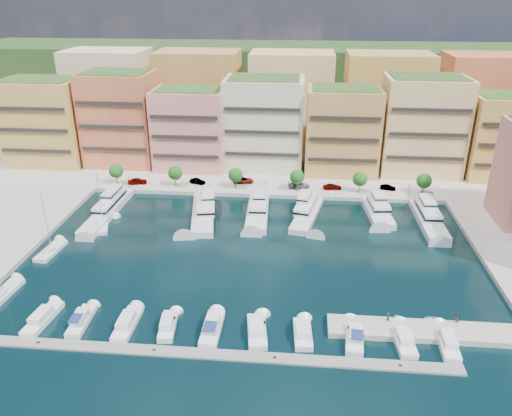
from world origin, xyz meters
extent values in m
plane|color=black|center=(0.00, 0.00, 0.00)|extent=(400.00, 400.00, 0.00)
cube|color=#9E998E|center=(0.00, 62.00, 0.00)|extent=(220.00, 64.00, 2.00)
cube|color=#1E3616|center=(0.00, 110.00, 0.00)|extent=(240.00, 40.00, 58.00)
cube|color=gray|center=(-3.00, -30.00, 0.00)|extent=(72.00, 2.20, 0.35)
cube|color=#9E998E|center=(30.00, -22.00, 0.00)|extent=(32.00, 5.00, 2.00)
cube|color=tan|center=(-66.00, 50.00, 13.00)|extent=(22.00, 16.00, 24.00)
cube|color=black|center=(-66.00, 41.75, 13.00)|extent=(20.24, 0.50, 0.90)
cube|color=#28471C|center=(-66.00, 50.00, 25.40)|extent=(19.36, 14.08, 0.80)
cube|color=#DB8649|center=(-44.00, 52.00, 14.00)|extent=(20.00, 16.00, 26.00)
cube|color=black|center=(-44.00, 43.75, 14.00)|extent=(18.40, 0.50, 0.90)
cube|color=#28471C|center=(-44.00, 52.00, 27.40)|extent=(17.60, 14.08, 0.80)
cube|color=tan|center=(-23.00, 50.00, 12.00)|extent=(20.00, 15.00, 22.00)
cube|color=black|center=(-23.00, 42.25, 12.00)|extent=(18.40, 0.50, 0.90)
cube|color=#28471C|center=(-23.00, 50.00, 23.40)|extent=(17.60, 13.20, 0.80)
cube|color=beige|center=(-2.00, 52.00, 13.50)|extent=(22.00, 16.00, 25.00)
cube|color=black|center=(-2.00, 43.75, 13.50)|extent=(20.24, 0.50, 0.90)
cube|color=#28471C|center=(-2.00, 52.00, 26.40)|extent=(19.36, 14.08, 0.80)
cube|color=tan|center=(20.00, 50.00, 12.50)|extent=(20.00, 15.00, 23.00)
cube|color=black|center=(20.00, 42.25, 12.50)|extent=(18.40, 0.50, 0.90)
cube|color=#28471C|center=(20.00, 50.00, 24.40)|extent=(17.60, 13.20, 0.80)
cube|color=#E6BE7A|center=(42.00, 52.00, 14.00)|extent=(22.00, 16.00, 26.00)
cube|color=black|center=(42.00, 43.75, 14.00)|extent=(20.24, 0.50, 0.90)
cube|color=#28471C|center=(42.00, 52.00, 27.40)|extent=(19.36, 14.08, 0.80)
cube|color=tan|center=(64.00, 50.00, 12.00)|extent=(20.00, 15.00, 22.00)
cube|color=beige|center=(-55.00, 74.00, 16.00)|extent=(26.00, 18.00, 30.00)
cube|color=tan|center=(-25.00, 74.00, 16.00)|extent=(26.00, 18.00, 30.00)
cube|color=#E6BE7A|center=(5.00, 74.00, 16.00)|extent=(26.00, 18.00, 30.00)
cube|color=tan|center=(35.00, 74.00, 16.00)|extent=(26.00, 18.00, 30.00)
cube|color=#DB8649|center=(65.00, 74.00, 16.00)|extent=(26.00, 18.00, 30.00)
cylinder|color=#473323|center=(-40.00, 33.50, 2.50)|extent=(0.24, 0.24, 3.00)
sphere|color=#214F16|center=(-40.00, 33.50, 4.75)|extent=(3.80, 3.80, 3.80)
cylinder|color=#473323|center=(-24.00, 33.50, 2.50)|extent=(0.24, 0.24, 3.00)
sphere|color=#214F16|center=(-24.00, 33.50, 4.75)|extent=(3.80, 3.80, 3.80)
cylinder|color=#473323|center=(-8.00, 33.50, 2.50)|extent=(0.24, 0.24, 3.00)
sphere|color=#214F16|center=(-8.00, 33.50, 4.75)|extent=(3.80, 3.80, 3.80)
cylinder|color=#473323|center=(8.00, 33.50, 2.50)|extent=(0.24, 0.24, 3.00)
sphere|color=#214F16|center=(8.00, 33.50, 4.75)|extent=(3.80, 3.80, 3.80)
cylinder|color=#473323|center=(24.00, 33.50, 2.50)|extent=(0.24, 0.24, 3.00)
sphere|color=#214F16|center=(24.00, 33.50, 4.75)|extent=(3.80, 3.80, 3.80)
cylinder|color=#473323|center=(40.00, 33.50, 2.50)|extent=(0.24, 0.24, 3.00)
sphere|color=#214F16|center=(40.00, 33.50, 4.75)|extent=(3.80, 3.80, 3.80)
cylinder|color=black|center=(-36.00, 31.20, 3.00)|extent=(0.10, 0.10, 4.00)
sphere|color=#FFF2CC|center=(-36.00, 31.20, 5.05)|extent=(0.30, 0.30, 0.30)
cylinder|color=black|center=(-18.00, 31.20, 3.00)|extent=(0.10, 0.10, 4.00)
sphere|color=#FFF2CC|center=(-18.00, 31.20, 5.05)|extent=(0.30, 0.30, 0.30)
cylinder|color=black|center=(0.00, 31.20, 3.00)|extent=(0.10, 0.10, 4.00)
sphere|color=#FFF2CC|center=(0.00, 31.20, 5.05)|extent=(0.30, 0.30, 0.30)
cylinder|color=black|center=(18.00, 31.20, 3.00)|extent=(0.10, 0.10, 4.00)
sphere|color=#FFF2CC|center=(18.00, 31.20, 5.05)|extent=(0.30, 0.30, 0.30)
cylinder|color=black|center=(36.00, 31.20, 3.00)|extent=(0.10, 0.10, 4.00)
sphere|color=#FFF2CC|center=(36.00, 31.20, 5.05)|extent=(0.30, 0.30, 0.30)
cube|color=silver|center=(-36.58, 16.37, 0.35)|extent=(4.59, 25.32, 2.30)
cube|color=silver|center=(-36.58, 18.90, 2.40)|extent=(3.66, 13.94, 1.80)
cube|color=black|center=(-36.58, 18.90, 2.40)|extent=(3.72, 14.01, 0.55)
cube|color=silver|center=(-36.58, 20.92, 4.00)|extent=(2.64, 7.62, 1.40)
cylinder|color=#B2B2B7|center=(-36.58, 22.43, 5.60)|extent=(0.14, 0.14, 1.80)
cube|color=silver|center=(-13.69, 17.56, 0.35)|extent=(8.61, 23.36, 2.30)
cube|color=silver|center=(-13.69, 19.85, 2.40)|extent=(6.03, 13.07, 1.80)
cube|color=black|center=(-13.69, 19.85, 2.40)|extent=(6.10, 13.14, 0.55)
cube|color=silver|center=(-13.69, 21.68, 4.00)|extent=(4.02, 7.25, 1.40)
cylinder|color=#B2B2B7|center=(-13.69, 23.05, 5.60)|extent=(0.14, 0.14, 1.80)
cube|color=silver|center=(-0.92, 19.05, 0.35)|extent=(5.62, 20.08, 2.30)
cube|color=silver|center=(-0.92, 21.04, 2.40)|extent=(4.39, 11.09, 1.80)
cube|color=black|center=(-0.92, 21.04, 2.40)|extent=(4.46, 11.16, 0.55)
cube|color=silver|center=(-0.92, 22.63, 4.00)|extent=(3.14, 6.08, 1.40)
cylinder|color=#B2B2B7|center=(-0.92, 23.82, 5.60)|extent=(0.14, 0.14, 1.80)
cube|color=silver|center=(10.73, 19.09, 0.35)|extent=(8.24, 20.27, 2.30)
cube|color=silver|center=(10.73, 21.08, 2.40)|extent=(5.66, 11.38, 1.80)
cube|color=black|center=(10.73, 21.08, 2.40)|extent=(5.73, 11.45, 0.55)
cube|color=silver|center=(10.73, 22.66, 4.00)|extent=(3.72, 6.34, 1.40)
cylinder|color=#B2B2B7|center=(10.73, 23.85, 5.60)|extent=(0.14, 0.14, 1.80)
cube|color=black|center=(10.73, 19.09, -0.10)|extent=(8.29, 20.32, 0.35)
cube|color=silver|center=(27.39, 21.38, 0.35)|extent=(6.27, 15.63, 2.30)
cube|color=silver|center=(27.39, 22.91, 2.40)|extent=(4.74, 8.72, 1.80)
cube|color=black|center=(27.39, 22.91, 2.40)|extent=(4.81, 8.79, 0.55)
cube|color=silver|center=(27.39, 24.12, 4.00)|extent=(3.32, 4.83, 1.40)
cylinder|color=#B2B2B7|center=(27.39, 25.04, 5.60)|extent=(0.14, 0.14, 1.80)
cube|color=silver|center=(38.47, 18.63, 0.35)|extent=(5.10, 20.81, 2.30)
cube|color=silver|center=(38.47, 20.70, 2.40)|extent=(4.09, 11.47, 1.80)
cube|color=black|center=(38.47, 20.70, 2.40)|extent=(4.15, 11.53, 0.55)
cube|color=silver|center=(38.47, 22.36, 4.00)|extent=(2.96, 6.26, 1.40)
cylinder|color=#B2B2B7|center=(38.47, 23.61, 5.60)|extent=(0.14, 0.14, 1.80)
cube|color=white|center=(-32.00, -24.50, 0.25)|extent=(3.39, 9.17, 1.40)
cube|color=white|center=(-32.00, -24.95, 1.55)|extent=(2.40, 4.47, 1.10)
cube|color=black|center=(-32.00, -23.15, 1.30)|extent=(1.85, 0.27, 0.55)
cube|color=white|center=(-25.51, -24.50, 0.25)|extent=(2.76, 8.26, 1.40)
cube|color=white|center=(-25.51, -24.91, 1.55)|extent=(2.04, 4.00, 1.10)
cube|color=black|center=(-25.51, -23.28, 1.30)|extent=(1.72, 0.18, 0.55)
cube|color=navy|center=(-25.51, -25.97, 2.15)|extent=(1.78, 2.52, 0.12)
cube|color=white|center=(-17.89, -24.50, 0.25)|extent=(2.68, 8.72, 1.40)
cube|color=white|center=(-17.89, -24.94, 1.55)|extent=(2.08, 4.19, 1.10)
cube|color=black|center=(-17.89, -23.19, 1.30)|extent=(1.91, 0.11, 0.55)
cube|color=white|center=(-11.27, -24.50, 0.25)|extent=(3.15, 7.52, 1.40)
cube|color=white|center=(-11.27, -24.87, 1.55)|extent=(2.21, 3.69, 1.10)
cube|color=black|center=(-11.27, -23.40, 1.30)|extent=(1.70, 0.29, 0.55)
cube|color=white|center=(-4.18, -24.50, 0.25)|extent=(2.83, 8.61, 1.40)
cube|color=white|center=(-4.18, -24.93, 1.55)|extent=(2.20, 4.14, 1.10)
cube|color=black|center=(-4.18, -23.21, 1.30)|extent=(2.01, 0.11, 0.55)
cube|color=navy|center=(-4.18, -26.05, 2.15)|extent=(1.96, 2.59, 0.12)
cube|color=white|center=(2.93, -24.50, 0.25)|extent=(3.93, 8.38, 1.40)
cube|color=white|center=(2.93, -24.90, 1.55)|extent=(2.73, 4.14, 1.10)
cube|color=black|center=(2.93, -23.29, 1.30)|extent=(2.05, 0.38, 0.55)
cube|color=white|center=(10.07, -24.50, 0.25)|extent=(3.20, 7.33, 1.40)
cube|color=white|center=(10.07, -24.86, 1.55)|extent=(2.35, 3.58, 1.10)
cube|color=black|center=(10.07, -23.43, 1.30)|extent=(1.96, 0.23, 0.55)
cube|color=white|center=(18.01, -24.50, 0.25)|extent=(3.36, 8.33, 1.40)
cube|color=white|center=(18.01, -24.91, 1.55)|extent=(2.40, 4.07, 1.10)
cube|color=black|center=(18.01, -23.28, 1.30)|extent=(1.89, 0.28, 0.55)
cube|color=navy|center=(18.01, -25.96, 2.15)|extent=(2.05, 2.60, 0.12)
cube|color=white|center=(25.34, -24.50, 0.25)|extent=(3.16, 8.02, 1.40)
cube|color=white|center=(25.34, -24.89, 1.55)|extent=(2.30, 3.90, 1.10)
cube|color=black|center=(25.34, -23.32, 1.30)|extent=(1.89, 0.23, 0.55)
cube|color=white|center=(31.85, -24.50, 0.25)|extent=(2.82, 8.47, 1.40)
cube|color=white|center=(31.85, -24.92, 1.55)|extent=(2.10, 4.09, 1.10)
cube|color=black|center=(31.85, -23.24, 1.30)|extent=(1.80, 0.17, 0.55)
cube|color=silver|center=(-41.34, -2.53, 0.20)|extent=(3.46, 8.84, 1.20)
cube|color=silver|center=(-41.34, -3.40, 1.10)|extent=(1.84, 2.29, 0.60)
cylinder|color=#B2B2B7|center=(-41.34, -2.10, 6.80)|extent=(0.14, 0.14, 12.00)
cylinder|color=#B2B2B7|center=(-41.34, -3.83, 1.80)|extent=(0.40, 3.89, 0.10)
cube|color=silver|center=(-35.44, 10.00, 0.20)|extent=(5.56, 9.59, 1.20)
cube|color=silver|center=(-35.44, 9.08, 1.10)|extent=(2.28, 2.71, 0.60)
cylinder|color=#B2B2B7|center=(-35.44, 10.46, 6.80)|extent=(0.14, 0.14, 12.00)
cylinder|color=#B2B2B7|center=(-35.44, 8.62, 1.80)|extent=(1.45, 3.95, 0.10)
cube|color=silver|center=(-42.48, -18.41, 0.20)|extent=(3.37, 9.90, 1.20)
imported|color=beige|center=(25.57, -18.29, 0.37)|extent=(1.58, 1.43, 0.73)
imported|color=silver|center=(31.56, -19.00, 0.38)|extent=(3.87, 2.87, 0.77)
imported|color=gray|center=(-34.72, 34.20, 1.84)|extent=(5.30, 3.21, 1.69)
imported|color=gray|center=(-18.69, 35.77, 1.71)|extent=(4.57, 2.88, 1.42)
imported|color=gray|center=(-6.50, 37.62, 1.78)|extent=(5.90, 3.28, 1.56)
imported|color=gray|center=(8.56, 35.44, 1.82)|extent=(6.01, 3.32, 1.65)
imported|color=gray|center=(17.25, 35.15, 1.81)|extent=(4.93, 2.37, 1.62)
imported|color=gray|center=(31.69, 36.07, 1.67)|extent=(4.26, 2.34, 1.33)
imported|color=#26364C|center=(23.47, -20.68, 1.84)|extent=(0.57, 0.71, 1.68)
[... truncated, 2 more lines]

